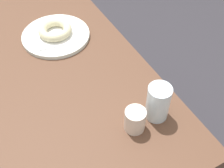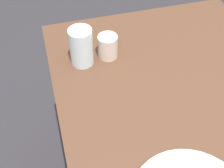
{
  "view_description": "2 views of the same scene",
  "coord_description": "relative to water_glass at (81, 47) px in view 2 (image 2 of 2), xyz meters",
  "views": [
    {
      "loc": [
        -0.67,
        0.12,
        1.4
      ],
      "look_at": [
        -0.17,
        -0.16,
        0.76
      ],
      "focal_mm": 47.35,
      "sensor_mm": 36.0,
      "label": 1
    },
    {
      "loc": [
        0.31,
        -0.3,
        1.3
      ],
      "look_at": [
        -0.16,
        -0.17,
        0.78
      ],
      "focal_mm": 47.42,
      "sensor_mm": 36.0,
      "label": 2
    }
  ],
  "objects": [
    {
      "name": "sugar_jar",
      "position": [
        -0.01,
        0.07,
        -0.02
      ],
      "size": [
        0.06,
        0.06,
        0.07
      ],
      "primitive_type": "cylinder",
      "color": "beige",
      "rests_on": "table"
    },
    {
      "name": "table",
      "position": [
        0.31,
        0.22,
        -0.16
      ],
      "size": [
        1.01,
        0.63,
        0.73
      ],
      "color": "brown",
      "rests_on": "ground_plane"
    },
    {
      "name": "water_glass",
      "position": [
        0.0,
        0.0,
        0.0
      ],
      "size": [
        0.06,
        0.06,
        0.11
      ],
      "primitive_type": "cylinder",
      "color": "silver",
      "rests_on": "table"
    }
  ]
}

